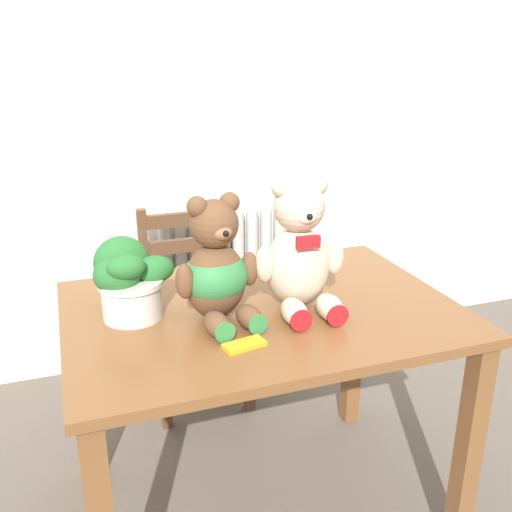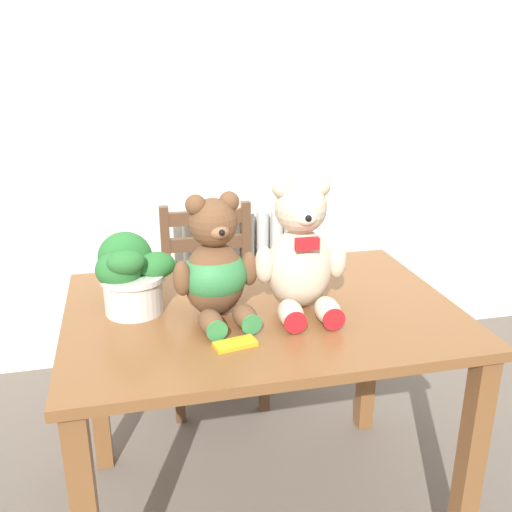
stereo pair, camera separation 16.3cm
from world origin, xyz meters
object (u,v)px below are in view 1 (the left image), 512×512
Objects in this scene: potted_plant at (128,279)px; wooden_chair_behind at (194,304)px; teddy_bear_left at (216,270)px; teddy_bear_right at (300,252)px; chocolate_bar at (244,345)px.

wooden_chair_behind is at bearing 64.35° from potted_plant.
teddy_bear_left reaches higher than potted_plant.
wooden_chair_behind is at bearing -106.34° from teddy_bear_left.
chocolate_bar is (-0.23, -0.19, -0.16)m from teddy_bear_right.
wooden_chair_behind is at bearing 84.90° from chocolate_bar.
potted_plant is at bearing 64.35° from wooden_chair_behind.
potted_plant is (-0.49, 0.10, -0.06)m from teddy_bear_right.
teddy_bear_left is 1.58× the size of potted_plant.
teddy_bear_left is at bearing 82.46° from wooden_chair_behind.
potted_plant reaches higher than wooden_chair_behind.
teddy_bear_right is 0.50m from potted_plant.
teddy_bear_left is 3.25× the size of chocolate_bar.
chocolate_bar is at bearing -48.40° from potted_plant.
chocolate_bar is (-0.09, -1.00, 0.33)m from wooden_chair_behind.
potted_plant is (-0.24, 0.09, -0.03)m from teddy_bear_left.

